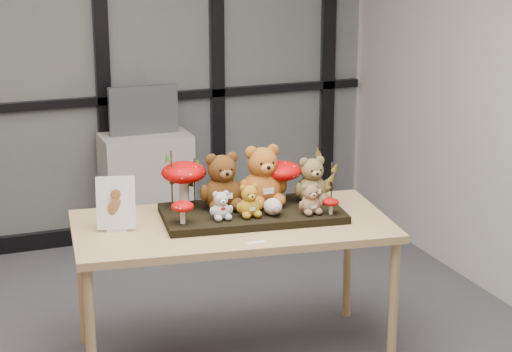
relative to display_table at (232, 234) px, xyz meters
name	(u,v)px	position (x,y,z in m)	size (l,w,h in m)	color
room_shell	(114,71)	(-0.67, -0.39, 0.97)	(5.00, 5.00, 5.00)	#B4B1AA
glass_partition	(36,52)	(-0.67, 2.08, 0.71)	(4.90, 0.06, 2.78)	#2D383F
display_table	(232,234)	(0.00, 0.00, 0.00)	(1.75, 1.03, 0.77)	tan
diorama_tray	(252,213)	(0.13, 0.05, 0.09)	(0.95, 0.48, 0.04)	black
bear_pooh_yellow	(262,172)	(0.22, 0.12, 0.29)	(0.28, 0.25, 0.36)	#A95B1C
bear_brown_medium	(222,178)	(-0.01, 0.13, 0.27)	(0.26, 0.23, 0.34)	#4F2D0F
bear_tan_back	(312,177)	(0.49, 0.07, 0.25)	(0.21, 0.19, 0.28)	olive
bear_small_yellow	(249,199)	(0.08, -0.05, 0.20)	(0.15, 0.13, 0.19)	#B1811A
bear_white_bow	(221,204)	(-0.07, -0.04, 0.19)	(0.13, 0.11, 0.17)	beige
bear_beige_small	(310,197)	(0.40, -0.12, 0.20)	(0.14, 0.12, 0.18)	#8C6648
plush_cream_hedgehog	(273,206)	(0.20, -0.07, 0.16)	(0.07, 0.07, 0.10)	beige
mushroom_back_left	(184,182)	(-0.19, 0.24, 0.24)	(0.24, 0.24, 0.27)	#A70505
mushroom_back_right	(281,180)	(0.33, 0.13, 0.23)	(0.22, 0.22, 0.25)	#A70505
mushroom_front_left	(183,211)	(-0.28, -0.04, 0.17)	(0.12, 0.12, 0.13)	#A70505
mushroom_front_right	(331,205)	(0.49, -0.17, 0.15)	(0.09, 0.09, 0.09)	#A70505
sprig_green_far_left	(172,180)	(-0.26, 0.22, 0.27)	(0.05, 0.05, 0.32)	#143C0D
sprig_green_mid_left	(195,181)	(-0.12, 0.26, 0.23)	(0.05, 0.05, 0.26)	#143C0D
sprig_dry_far_right	(317,172)	(0.53, 0.10, 0.26)	(0.05, 0.05, 0.31)	brown
sprig_dry_mid_right	(332,184)	(0.56, -0.03, 0.23)	(0.05, 0.05, 0.24)	brown
sprig_green_centre	(231,183)	(0.08, 0.24, 0.21)	(0.05, 0.05, 0.20)	#143C0D
sign_holder	(116,206)	(-0.59, 0.10, 0.20)	(0.20, 0.10, 0.28)	silver
label_card	(256,243)	(0.01, -0.33, 0.07)	(0.09, 0.03, 0.00)	white
cabinet	(147,191)	(0.01, 1.86, -0.29)	(0.62, 0.36, 0.83)	#ADA69A
monitor	(143,110)	(0.01, 1.88, 0.29)	(0.49, 0.05, 0.35)	#4C4E53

